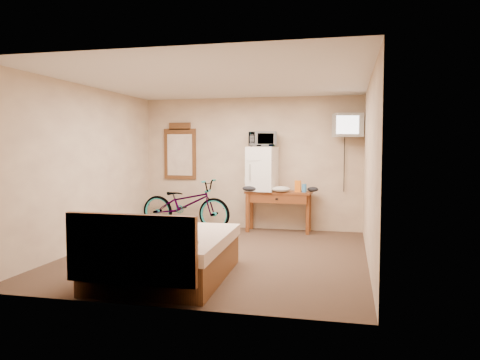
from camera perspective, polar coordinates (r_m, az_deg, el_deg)
The scene contains 13 objects.
room at distance 6.72m, azimuth -2.67°, elevation 1.38°, with size 4.60×4.64×2.50m.
desk at distance 8.61m, azimuth 4.69°, elevation -2.30°, with size 1.23×0.55×0.75m.
mini_fridge at distance 8.66m, azimuth 2.70°, elevation 1.36°, with size 0.55×0.54×0.82m.
microwave at distance 8.65m, azimuth 2.72°, elevation 4.99°, with size 0.50×0.34×0.28m, color white.
snack_bag at distance 8.50m, azimuth 7.07°, elevation -0.77°, with size 0.11×0.06×0.21m, color orange.
blue_cup at distance 8.50m, azimuth 7.84°, elevation -0.99°, with size 0.08×0.08×0.15m, color #3B87C9.
cloth_cream at distance 8.46m, azimuth 5.01°, elevation -1.12°, with size 0.35×0.27×0.11m, color beige.
cloth_dark_a at distance 8.55m, azimuth 1.27°, elevation -1.04°, with size 0.29×0.22×0.11m, color black.
cloth_dark_b at distance 8.59m, azimuth 8.87°, elevation -1.13°, with size 0.20×0.16×0.09m, color black.
crt_television at distance 8.50m, azimuth 12.99°, elevation 6.51°, with size 0.56×0.63×0.41m.
wall_mirror at distance 9.32m, azimuth -7.32°, elevation 3.43°, with size 0.65×0.04×1.11m.
bicycle at distance 9.01m, azimuth -6.65°, elevation -2.92°, with size 0.63×1.81×0.95m, color black.
bed at distance 5.64m, azimuth -9.17°, elevation -8.96°, with size 1.49×1.97×0.90m.
Camera 1 is at (1.82, -6.46, 1.56)m, focal length 35.00 mm.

